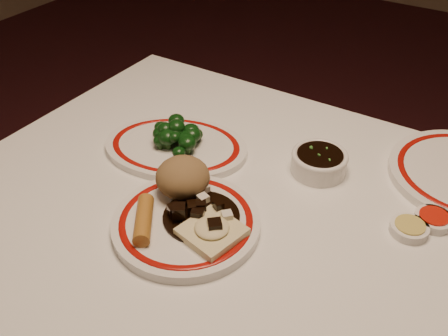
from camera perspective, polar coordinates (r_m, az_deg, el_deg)
dining_table at (r=0.92m, az=4.19°, el=-11.06°), size 1.20×0.90×0.75m
main_plate at (r=0.85m, az=-4.33°, el=-6.28°), size 0.28×0.28×0.02m
rice_mound at (r=0.88m, az=-4.73°, el=-1.06°), size 0.10×0.10×0.07m
spring_roll at (r=0.83m, az=-9.16°, el=-5.83°), size 0.08×0.10×0.03m
fried_wonton at (r=0.81m, az=-1.39°, el=-7.16°), size 0.11×0.11×0.02m
stirfry_heap at (r=0.84m, az=-2.89°, el=-5.07°), size 0.13×0.13×0.03m
broccoli_plate at (r=1.03m, az=-5.52°, el=2.44°), size 0.35×0.33×0.02m
broccoli_pile at (r=1.01m, az=-5.73°, el=3.87°), size 0.11×0.12×0.05m
soy_bowl at (r=0.98m, az=10.80°, el=0.58°), size 0.11×0.11×0.04m
sweet_sour_dish at (r=0.93m, az=22.79°, el=-5.44°), size 0.06×0.06×0.02m
mustard_dish at (r=0.90m, az=20.40°, el=-6.49°), size 0.06×0.06×0.02m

